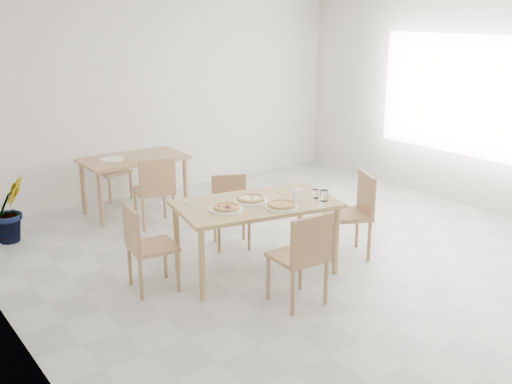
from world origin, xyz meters
TOP-DOWN VIEW (x-y plane):
  - room at (2.98, 0.30)m, footprint 7.28×7.00m
  - main_table at (-0.64, 0.31)m, footprint 1.73×1.19m
  - chair_south at (-0.75, -0.54)m, footprint 0.46×0.46m
  - chair_north at (-0.42, 1.10)m, footprint 0.52×0.52m
  - chair_west at (-1.75, 0.59)m, footprint 0.48×0.48m
  - chair_east at (0.49, 0.04)m, footprint 0.61×0.61m
  - plate_margherita at (-0.54, 0.03)m, footprint 0.33×0.33m
  - plate_mushroom at (-0.67, 0.37)m, footprint 0.35×0.35m
  - plate_pepperoni at (-1.02, 0.28)m, footprint 0.33×0.33m
  - pizza_margherita at (-0.54, 0.03)m, footprint 0.33×0.33m
  - pizza_mushroom at (-0.67, 0.37)m, footprint 0.38×0.38m
  - pizza_pepperoni at (-1.02, 0.28)m, footprint 0.31×0.31m
  - tumbler_a at (-0.06, -0.06)m, footprint 0.08×0.08m
  - tumbler_b at (-0.07, 0.07)m, footprint 0.07×0.07m
  - napkin_holder at (-0.31, 0.08)m, footprint 0.12×0.07m
  - fork_a at (-0.26, 0.34)m, footprint 0.02×0.19m
  - fork_b at (-1.22, 0.63)m, footprint 0.04×0.20m
  - second_table at (-0.80, 2.81)m, footprint 1.34×0.78m
  - chair_back_s at (-0.85, 2.10)m, footprint 0.52×0.52m
  - chair_back_n at (-0.81, 3.59)m, footprint 0.44×0.44m
  - plate_empty at (-1.08, 2.85)m, footprint 0.29×0.29m
  - potted_plant at (-2.43, 2.70)m, footprint 0.52×0.48m

SIDE VIEW (x-z plane):
  - potted_plant at x=-2.43m, z-range 0.00..0.77m
  - chair_back_n at x=-0.81m, z-range 0.06..0.86m
  - chair_north at x=-0.42m, z-range 0.06..0.86m
  - chair_west at x=-1.75m, z-range 0.07..0.93m
  - chair_south at x=-0.75m, z-range 0.07..0.96m
  - chair_back_s at x=-0.85m, z-range 0.07..0.97m
  - chair_east at x=0.49m, z-range 0.07..0.99m
  - second_table at x=-0.80m, z-range 0.28..1.03m
  - main_table at x=-0.64m, z-range 0.30..1.05m
  - fork_a at x=-0.26m, z-range 0.75..0.76m
  - fork_b at x=-1.22m, z-range 0.75..0.76m
  - plate_margherita at x=-0.54m, z-range 0.75..0.77m
  - plate_mushroom at x=-0.67m, z-range 0.75..0.77m
  - plate_pepperoni at x=-1.02m, z-range 0.75..0.77m
  - plate_empty at x=-1.08m, z-range 0.75..0.77m
  - pizza_margherita at x=-0.54m, z-range 0.76..0.80m
  - pizza_mushroom at x=-0.67m, z-range 0.77..0.80m
  - pizza_pepperoni at x=-1.02m, z-range 0.77..0.80m
  - tumbler_b at x=-0.07m, z-range 0.75..0.84m
  - tumbler_a at x=-0.06m, z-range 0.75..0.86m
  - napkin_holder at x=-0.31m, z-range 0.75..0.88m
  - room at x=2.98m, z-range -2.00..5.00m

